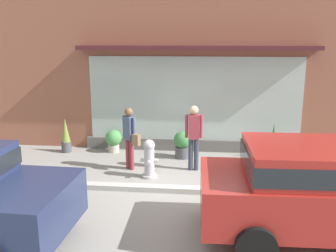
# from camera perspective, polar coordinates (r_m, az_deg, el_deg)

# --- Properties ---
(ground_plane) EXTENTS (60.00, 60.00, 0.00)m
(ground_plane) POSITION_cam_1_polar(r_m,az_deg,el_deg) (8.54, 3.41, -9.67)
(ground_plane) COLOR gray
(curb_strip) EXTENTS (14.00, 0.24, 0.12)m
(curb_strip) POSITION_cam_1_polar(r_m,az_deg,el_deg) (8.34, 3.35, -9.83)
(curb_strip) COLOR #B2B2AD
(curb_strip) RESTS_ON ground_plane
(storefront) EXTENTS (14.00, 0.81, 4.92)m
(storefront) POSITION_cam_1_polar(r_m,az_deg,el_deg) (11.09, 4.34, 8.52)
(storefront) COLOR #935642
(storefront) RESTS_ON ground_plane
(fire_hydrant) EXTENTS (0.43, 0.40, 0.96)m
(fire_hydrant) POSITION_cam_1_polar(r_m,az_deg,el_deg) (9.07, -2.92, -5.02)
(fire_hydrant) COLOR #B2B2B7
(fire_hydrant) RESTS_ON ground_plane
(pedestrian_with_handbag) EXTENTS (0.53, 0.47, 1.63)m
(pedestrian_with_handbag) POSITION_cam_1_polar(r_m,az_deg,el_deg) (9.53, -5.92, -1.30)
(pedestrian_with_handbag) COLOR #8E333D
(pedestrian_with_handbag) RESTS_ON ground_plane
(pedestrian_passerby) EXTENTS (0.45, 0.23, 1.70)m
(pedestrian_passerby) POSITION_cam_1_polar(r_m,az_deg,el_deg) (9.43, 4.00, -1.09)
(pedestrian_passerby) COLOR #333847
(pedestrian_passerby) RESTS_ON ground_plane
(parked_car_red) EXTENTS (4.35, 2.09, 1.64)m
(parked_car_red) POSITION_cam_1_polar(r_m,az_deg,el_deg) (6.76, 23.23, -8.64)
(parked_car_red) COLOR maroon
(parked_car_red) RESTS_ON ground_plane
(potted_plant_by_entrance) EXTENTS (0.49, 0.49, 0.69)m
(potted_plant_by_entrance) POSITION_cam_1_polar(r_m,az_deg,el_deg) (11.20, -8.42, -2.10)
(potted_plant_by_entrance) COLOR #B7B2A3
(potted_plant_by_entrance) RESTS_ON ground_plane
(potted_plant_window_center) EXTENTS (0.29, 0.29, 1.04)m
(potted_plant_window_center) POSITION_cam_1_polar(r_m,az_deg,el_deg) (11.47, -15.53, -1.50)
(potted_plant_window_center) COLOR #4C4C51
(potted_plant_window_center) RESTS_ON ground_plane
(potted_plant_corner_tall) EXTENTS (0.50, 0.50, 0.78)m
(potted_plant_corner_tall) POSITION_cam_1_polar(r_m,az_deg,el_deg) (10.54, 2.23, -2.75)
(potted_plant_corner_tall) COLOR #4C4C51
(potted_plant_corner_tall) RESTS_ON ground_plane
(potted_plant_window_left) EXTENTS (0.26, 0.26, 1.01)m
(potted_plant_window_left) POSITION_cam_1_polar(r_m,az_deg,el_deg) (10.91, 15.94, -2.34)
(potted_plant_window_left) COLOR #9E6042
(potted_plant_window_left) RESTS_ON ground_plane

